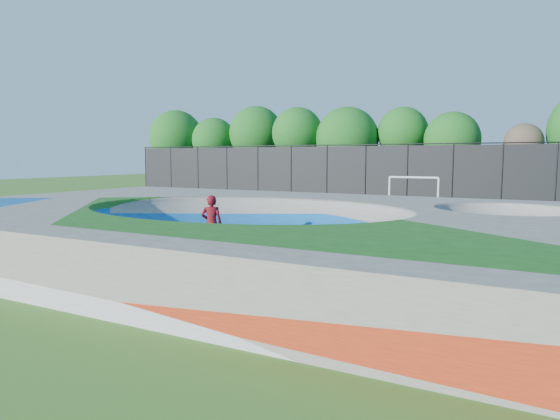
{
  "coord_description": "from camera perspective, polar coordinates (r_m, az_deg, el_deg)",
  "views": [
    {
      "loc": [
        8.61,
        -13.49,
        3.07
      ],
      "look_at": [
        -0.28,
        3.0,
        1.1
      ],
      "focal_mm": 32.0,
      "sensor_mm": 36.0,
      "label": 1
    }
  ],
  "objects": [
    {
      "name": "ground",
      "position": [
        16.29,
        -4.15,
        -4.87
      ],
      "size": [
        120.0,
        120.0,
        0.0
      ],
      "primitive_type": "plane",
      "color": "#36631B",
      "rests_on": "ground"
    },
    {
      "name": "fence",
      "position": [
        35.56,
        14.36,
        4.25
      ],
      "size": [
        48.09,
        0.09,
        4.04
      ],
      "color": "black",
      "rests_on": "ground"
    },
    {
      "name": "treeline",
      "position": [
        40.36,
        18.19,
        8.49
      ],
      "size": [
        53.26,
        7.12,
        8.31
      ],
      "color": "#472F23",
      "rests_on": "ground"
    },
    {
      "name": "soccer_goal",
      "position": [
        30.5,
        15.0,
        2.59
      ],
      "size": [
        2.99,
        0.12,
        1.97
      ],
      "color": "silver",
      "rests_on": "ground"
    },
    {
      "name": "skateboard",
      "position": [
        16.45,
        -7.78,
        -4.72
      ],
      "size": [
        0.78,
        0.6,
        0.05
      ],
      "primitive_type": "cube",
      "rotation": [
        0.0,
        0.0,
        0.56
      ],
      "color": "black",
      "rests_on": "ground"
    },
    {
      "name": "skater",
      "position": [
        16.31,
        -7.83,
        -1.58
      ],
      "size": [
        0.81,
        0.71,
        1.87
      ],
      "primitive_type": "imported",
      "rotation": [
        0.0,
        0.0,
        3.63
      ],
      "color": "#B40E19",
      "rests_on": "ground"
    },
    {
      "name": "skate_deck",
      "position": [
        16.17,
        -4.17,
        -2.26
      ],
      "size": [
        22.0,
        14.0,
        1.5
      ],
      "primitive_type": "cube",
      "color": "gray",
      "rests_on": "ground"
    }
  ]
}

